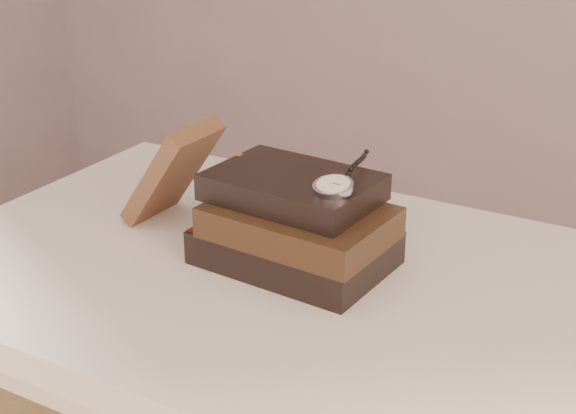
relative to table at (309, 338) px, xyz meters
The scene contains 5 objects.
table is the anchor object (origin of this frame).
book_stack 0.15m from the table, 149.09° to the left, with size 0.25×0.18×0.12m.
journal 0.30m from the table, 168.91° to the left, with size 0.02×0.10×0.17m, color #422819.
pocket_watch 0.22m from the table, 10.50° to the left, with size 0.05×0.15×0.02m.
eyeglasses 0.22m from the table, 136.18° to the left, with size 0.10×0.12×0.05m.
Camera 1 is at (0.42, -0.45, 1.23)m, focal length 51.37 mm.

